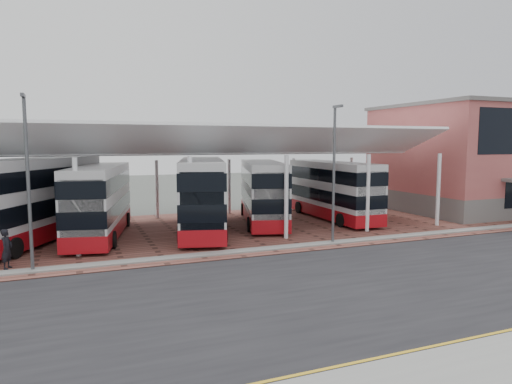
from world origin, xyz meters
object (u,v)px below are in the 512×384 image
Objects in this scene: bus_1 at (32,201)px; bus_3 at (202,196)px; bus_5 at (332,191)px; bus_4 at (263,193)px; terminal at (489,157)px; bus_2 at (100,202)px; pedestrian at (7,249)px.

bus_1 reaches higher than bus_3.
bus_3 is 1.10× the size of bus_5.
bus_4 is (5.03, 1.56, -0.15)m from bus_3.
terminal reaches higher than bus_5.
bus_5 is (20.93, 0.72, -0.27)m from bus_1.
bus_4 is (11.44, 1.00, 0.02)m from bus_2.
bus_3 is (-27.20, -1.25, -2.21)m from terminal.
bus_2 reaches higher than bus_5.
bus_2 is at bearing -169.93° from bus_3.
bus_3 is at bearing 7.55° from bus_2.
terminal is at bearing -60.24° from pedestrian.
terminal is at bearing 29.66° from bus_1.
bus_2 reaches higher than pedestrian.
bus_1 reaches higher than pedestrian.
terminal reaches higher than bus_3.
bus_3 is 10.81m from bus_5.
bus_4 is 17.49m from pedestrian.
terminal is 27.32m from bus_3.
bus_1 is at bearing -167.48° from bus_3.
bus_2 is at bearing 30.09° from bus_1.
terminal is 1.54× the size of bus_3.
bus_2 is at bearing -178.82° from terminal.
bus_5 is 22.71m from pedestrian.
bus_5 is at bearing 30.40° from bus_1.
pedestrian is at bearing -169.93° from terminal.
terminal reaches higher than pedestrian.
bus_1 is at bearing 12.75° from pedestrian.
pedestrian is (-21.66, -6.69, -1.26)m from bus_5.
bus_1 is 1.00× the size of bus_3.
terminal is at bearing 13.71° from bus_2.
bus_5 is (10.75, 1.17, -0.18)m from bus_3.
bus_4 is 5.73m from bus_5.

